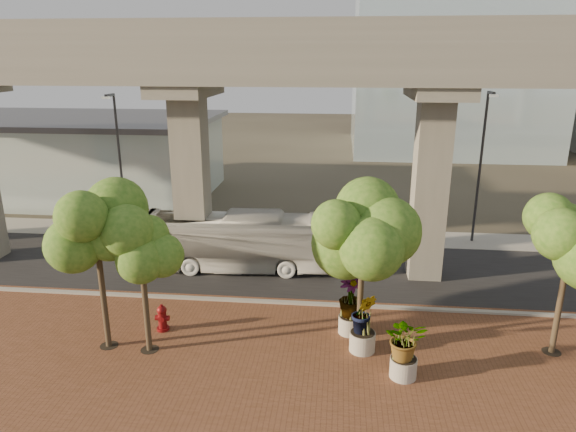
# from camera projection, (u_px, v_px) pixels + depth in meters

# --- Properties ---
(ground) EXTENTS (160.00, 160.00, 0.00)m
(ground) POSITION_uv_depth(u_px,v_px,m) (304.00, 287.00, 25.28)
(ground) COLOR #373228
(ground) RESTS_ON ground
(brick_plaza) EXTENTS (70.00, 13.00, 0.06)m
(brick_plaza) POSITION_uv_depth(u_px,v_px,m) (287.00, 385.00, 17.67)
(brick_plaza) COLOR brown
(brick_plaza) RESTS_ON ground
(asphalt_road) EXTENTS (90.00, 8.00, 0.04)m
(asphalt_road) POSITION_uv_depth(u_px,v_px,m) (307.00, 270.00, 27.17)
(asphalt_road) COLOR black
(asphalt_road) RESTS_ON ground
(curb_strip) EXTENTS (70.00, 0.25, 0.16)m
(curb_strip) POSITION_uv_depth(u_px,v_px,m) (301.00, 304.00, 23.36)
(curb_strip) COLOR #98968E
(curb_strip) RESTS_ON ground
(far_sidewalk) EXTENTS (90.00, 3.00, 0.06)m
(far_sidewalk) POSITION_uv_depth(u_px,v_px,m) (313.00, 236.00, 32.39)
(far_sidewalk) COLOR #98968E
(far_sidewalk) RESTS_ON ground
(transit_viaduct) EXTENTS (72.00, 5.60, 12.40)m
(transit_viaduct) POSITION_uv_depth(u_px,v_px,m) (309.00, 133.00, 25.01)
(transit_viaduct) COLOR gray
(transit_viaduct) RESTS_ON ground
(station_pavilion) EXTENTS (23.00, 13.00, 6.30)m
(station_pavilion) POSITION_uv_depth(u_px,v_px,m) (73.00, 155.00, 41.48)
(station_pavilion) COLOR silver
(station_pavilion) RESTS_ON ground
(transit_bus) EXTENTS (10.94, 2.94, 3.02)m
(transit_bus) POSITION_uv_depth(u_px,v_px,m) (234.00, 242.00, 27.00)
(transit_bus) COLOR silver
(transit_bus) RESTS_ON ground
(fire_hydrant) EXTENTS (0.57, 0.51, 1.14)m
(fire_hydrant) POSITION_uv_depth(u_px,v_px,m) (162.00, 318.00, 21.02)
(fire_hydrant) COLOR #650B0E
(fire_hydrant) RESTS_ON ground
(planter_front) EXTENTS (2.10, 2.10, 2.31)m
(planter_front) POSITION_uv_depth(u_px,v_px,m) (405.00, 342.00, 17.66)
(planter_front) COLOR #ABA59A
(planter_front) RESTS_ON ground
(planter_right) EXTENTS (2.31, 2.31, 2.47)m
(planter_right) POSITION_uv_depth(u_px,v_px,m) (351.00, 299.00, 20.53)
(planter_right) COLOR #B0AB9F
(planter_right) RESTS_ON ground
(planter_left) EXTENTS (2.20, 2.20, 2.42)m
(planter_left) POSITION_uv_depth(u_px,v_px,m) (364.00, 316.00, 19.26)
(planter_left) COLOR #A39F93
(planter_left) RESTS_ON ground
(street_tree_far_west) EXTENTS (3.80, 3.80, 6.51)m
(street_tree_far_west) POSITION_uv_depth(u_px,v_px,m) (96.00, 230.00, 18.60)
(street_tree_far_west) COLOR #4D3F2C
(street_tree_far_west) RESTS_ON ground
(street_tree_near_west) EXTENTS (3.12, 3.12, 5.54)m
(street_tree_near_west) POSITION_uv_depth(u_px,v_px,m) (141.00, 250.00, 18.52)
(street_tree_near_west) COLOR #4D3F2C
(street_tree_near_west) RESTS_ON ground
(street_tree_near_east) EXTENTS (4.28, 4.28, 6.52)m
(street_tree_near_east) POSITION_uv_depth(u_px,v_px,m) (363.00, 235.00, 18.71)
(street_tree_near_east) COLOR #4D3F2C
(street_tree_near_east) RESTS_ON ground
(street_tree_far_east) EXTENTS (3.82, 3.82, 6.11)m
(street_tree_far_east) POSITION_uv_depth(u_px,v_px,m) (570.00, 245.00, 18.29)
(street_tree_far_east) COLOR #4D3F2C
(street_tree_far_east) RESTS_ON ground
(streetlamp_west) EXTENTS (0.43, 1.26, 8.70)m
(streetlamp_west) POSITION_uv_depth(u_px,v_px,m) (119.00, 154.00, 31.72)
(streetlamp_west) COLOR #323338
(streetlamp_west) RESTS_ON ground
(streetlamp_east) EXTENTS (0.44, 1.30, 8.97)m
(streetlamp_east) POSITION_uv_depth(u_px,v_px,m) (482.00, 158.00, 29.77)
(streetlamp_east) COLOR #2D2E32
(streetlamp_east) RESTS_ON ground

